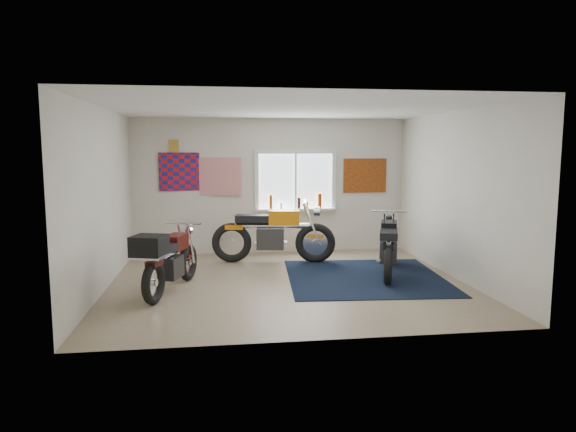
{
  "coord_description": "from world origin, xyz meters",
  "views": [
    {
      "loc": [
        -1.06,
        -7.8,
        2.07
      ],
      "look_at": [
        0.06,
        0.4,
        1.01
      ],
      "focal_mm": 32.0,
      "sensor_mm": 36.0,
      "label": 1
    }
  ],
  "objects": [
    {
      "name": "flag_display",
      "position": [
        -1.9,
        2.48,
        2.15
      ],
      "size": [
        1.6,
        0.1,
        1.17
      ],
      "color": "red",
      "rests_on": "room_shell"
    },
    {
      "name": "room_shell",
      "position": [
        0.0,
        0.0,
        1.64
      ],
      "size": [
        5.5,
        5.5,
        5.5
      ],
      "color": "white",
      "rests_on": "ground"
    },
    {
      "name": "navy_rug",
      "position": [
        1.3,
        0.15,
        0.01
      ],
      "size": [
        2.69,
        2.78,
        0.01
      ],
      "primitive_type": "cube",
      "rotation": [
        0.0,
        0.0,
        -0.07
      ],
      "color": "black",
      "rests_on": "ground"
    },
    {
      "name": "triumph_poster",
      "position": [
        1.95,
        2.48,
        1.55
      ],
      "size": [
        0.9,
        0.03,
        0.7
      ],
      "primitive_type": "cube",
      "color": "#A54C14",
      "rests_on": "room_shell"
    },
    {
      "name": "black_chrome_bike",
      "position": [
        1.75,
        0.32,
        0.45
      ],
      "size": [
        0.85,
        1.93,
        1.03
      ],
      "rotation": [
        0.0,
        0.0,
        1.24
      ],
      "color": "black",
      "rests_on": "navy_rug"
    },
    {
      "name": "window_assembly",
      "position": [
        0.5,
        2.47,
        1.37
      ],
      "size": [
        1.66,
        0.17,
        1.26
      ],
      "color": "white",
      "rests_on": "room_shell"
    },
    {
      "name": "ground",
      "position": [
        0.0,
        0.0,
        0.0
      ],
      "size": [
        5.5,
        5.5,
        0.0
      ],
      "primitive_type": "plane",
      "color": "#9E896B",
      "rests_on": "ground"
    },
    {
      "name": "yellow_triumph",
      "position": [
        -0.07,
        1.5,
        0.51
      ],
      "size": [
        2.29,
        0.7,
        1.15
      ],
      "rotation": [
        0.0,
        0.0,
        -0.15
      ],
      "color": "black",
      "rests_on": "ground"
    },
    {
      "name": "oil_bottles",
      "position": [
        0.59,
        2.4,
        1.03
      ],
      "size": [
        1.08,
        0.09,
        0.3
      ],
      "color": "brown",
      "rests_on": "window_assembly"
    },
    {
      "name": "maroon_tourer",
      "position": [
        -1.8,
        -0.41,
        0.5
      ],
      "size": [
        0.9,
        1.88,
        0.97
      ],
      "rotation": [
        0.0,
        0.0,
        1.27
      ],
      "color": "black",
      "rests_on": "ground"
    }
  ]
}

